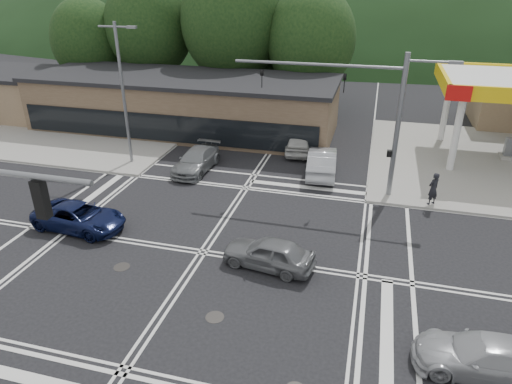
% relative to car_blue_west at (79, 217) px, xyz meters
% --- Properties ---
extents(ground, '(120.00, 120.00, 0.00)m').
position_rel_car_blue_west_xyz_m(ground, '(6.69, -0.50, -0.65)').
color(ground, black).
rests_on(ground, ground).
extents(sidewalk_ne, '(16.00, 16.00, 0.15)m').
position_rel_car_blue_west_xyz_m(sidewalk_ne, '(21.69, 14.50, -0.58)').
color(sidewalk_ne, gray).
rests_on(sidewalk_ne, ground).
extents(sidewalk_nw, '(16.00, 16.00, 0.15)m').
position_rel_car_blue_west_xyz_m(sidewalk_nw, '(-8.31, 14.50, -0.58)').
color(sidewalk_nw, gray).
rests_on(sidewalk_nw, ground).
extents(commercial_row, '(24.00, 8.00, 4.00)m').
position_rel_car_blue_west_xyz_m(commercial_row, '(-1.31, 16.50, 1.35)').
color(commercial_row, brown).
rests_on(commercial_row, ground).
extents(commercial_nw, '(8.00, 7.00, 3.60)m').
position_rel_car_blue_west_xyz_m(commercial_nw, '(-17.31, 16.50, 1.15)').
color(commercial_nw, '#846B4F').
rests_on(commercial_nw, ground).
extents(hill_north, '(252.00, 126.00, 140.00)m').
position_rel_car_blue_west_xyz_m(hill_north, '(6.69, 89.50, -0.65)').
color(hill_north, '#1B3517').
rests_on(hill_north, ground).
extents(tree_n_a, '(8.00, 8.00, 11.75)m').
position_rel_car_blue_west_xyz_m(tree_n_a, '(-7.31, 23.50, 6.49)').
color(tree_n_a, '#382619').
rests_on(tree_n_a, ground).
extents(tree_n_b, '(9.00, 9.00, 12.98)m').
position_rel_car_blue_west_xyz_m(tree_n_b, '(0.69, 23.50, 7.14)').
color(tree_n_b, '#382619').
rests_on(tree_n_b, ground).
extents(tree_n_c, '(7.60, 7.60, 10.87)m').
position_rel_car_blue_west_xyz_m(tree_n_c, '(7.69, 23.50, 5.84)').
color(tree_n_c, '#382619').
rests_on(tree_n_c, ground).
extents(tree_n_d, '(6.80, 6.80, 9.76)m').
position_rel_car_blue_west_xyz_m(tree_n_d, '(-13.31, 22.50, 5.19)').
color(tree_n_d, '#382619').
rests_on(tree_n_d, ground).
extents(tree_n_e, '(8.40, 8.40, 11.98)m').
position_rel_car_blue_west_xyz_m(tree_n_e, '(4.69, 27.50, 6.49)').
color(tree_n_e, '#382619').
rests_on(tree_n_e, ground).
extents(streetlight_nw, '(2.50, 0.25, 9.00)m').
position_rel_car_blue_west_xyz_m(streetlight_nw, '(-1.75, 8.50, 4.40)').
color(streetlight_nw, slate).
rests_on(streetlight_nw, ground).
extents(signal_mast_ne, '(11.65, 0.30, 8.00)m').
position_rel_car_blue_west_xyz_m(signal_mast_ne, '(13.63, 7.70, 4.42)').
color(signal_mast_ne, slate).
rests_on(signal_mast_ne, ground).
extents(car_blue_west, '(4.85, 2.55, 1.30)m').
position_rel_car_blue_west_xyz_m(car_blue_west, '(0.00, 0.00, 0.00)').
color(car_blue_west, '#0D143A').
rests_on(car_blue_west, ground).
extents(car_grey_center, '(4.20, 2.18, 1.36)m').
position_rel_car_blue_west_xyz_m(car_grey_center, '(9.86, -0.80, 0.03)').
color(car_grey_center, slate).
rests_on(car_grey_center, ground).
extents(car_silver_east, '(4.49, 1.87, 1.30)m').
position_rel_car_blue_west_xyz_m(car_silver_east, '(17.86, -4.73, -0.00)').
color(car_silver_east, '#A1A3A8').
rests_on(car_silver_east, ground).
extents(car_queue_a, '(2.18, 5.11, 1.64)m').
position_rel_car_blue_west_xyz_m(car_queue_a, '(10.74, 10.02, 0.17)').
color(car_queue_a, '#A7A9AE').
rests_on(car_queue_a, ground).
extents(car_queue_b, '(2.21, 4.64, 1.53)m').
position_rel_car_blue_west_xyz_m(car_queue_b, '(8.69, 13.55, 0.11)').
color(car_queue_b, beige).
rests_on(car_queue_b, ground).
extents(car_northbound, '(2.10, 4.79, 1.37)m').
position_rel_car_blue_west_xyz_m(car_northbound, '(2.86, 8.50, 0.03)').
color(car_northbound, slate).
rests_on(car_northbound, ground).
extents(pedestrian, '(0.79, 0.77, 1.84)m').
position_rel_car_blue_west_xyz_m(pedestrian, '(17.13, 7.00, 0.42)').
color(pedestrian, black).
rests_on(pedestrian, sidewalk_ne).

